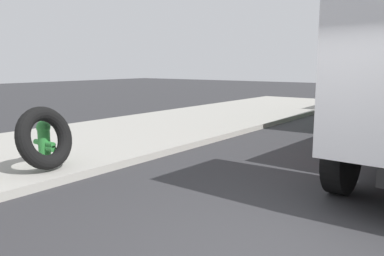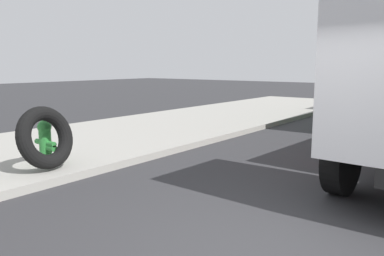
{
  "view_description": "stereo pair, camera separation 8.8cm",
  "coord_description": "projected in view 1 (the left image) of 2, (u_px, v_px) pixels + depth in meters",
  "views": [
    {
      "loc": [
        -3.51,
        -1.61,
        2.01
      ],
      "look_at": [
        1.97,
        2.51,
        0.91
      ],
      "focal_mm": 36.92,
      "sensor_mm": 36.0,
      "label": 1
    },
    {
      "loc": [
        -3.46,
        -1.68,
        2.01
      ],
      "look_at": [
        1.97,
        2.51,
        0.91
      ],
      "focal_mm": 36.92,
      "sensor_mm": 36.0,
      "label": 2
    }
  ],
  "objects": [
    {
      "name": "fire_hydrant",
      "position": [
        44.0,
        141.0,
        7.44
      ],
      "size": [
        0.26,
        0.58,
        0.83
      ],
      "color": "#2D8438",
      "rests_on": "sidewalk_curb"
    },
    {
      "name": "loose_tire",
      "position": [
        45.0,
        138.0,
        6.96
      ],
      "size": [
        1.2,
        0.69,
        1.17
      ],
      "primitive_type": "torus",
      "rotation": [
        1.3,
        0.0,
        0.12
      ],
      "color": "black",
      "rests_on": "sidewalk_curb"
    }
  ]
}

